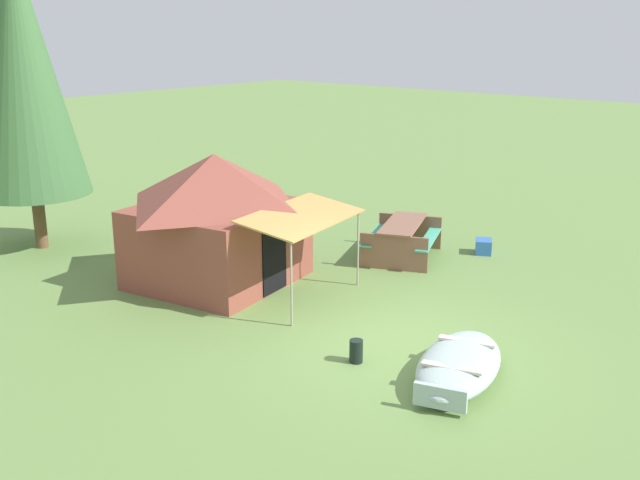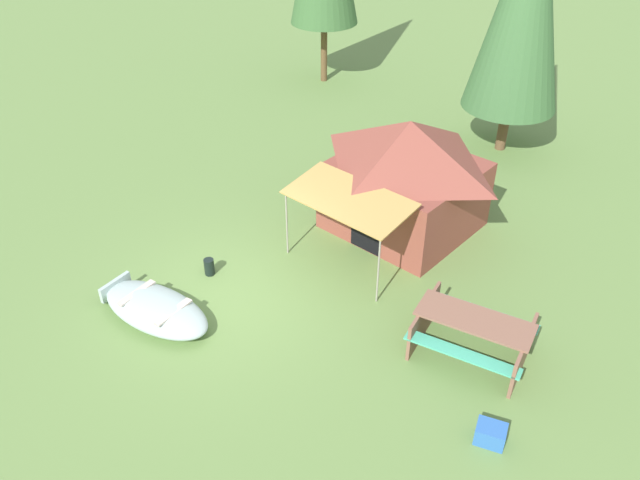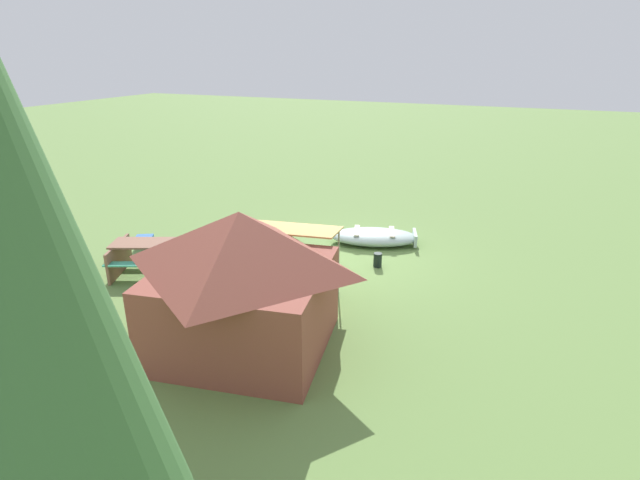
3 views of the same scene
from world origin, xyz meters
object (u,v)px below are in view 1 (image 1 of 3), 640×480
beached_rowboat (459,364)px  picnic_table (402,236)px  pine_tree_back_left (23,69)px  canvas_cabin_tent (217,217)px  fuel_can (356,351)px  cooler_box (483,246)px

beached_rowboat → picnic_table: 5.73m
beached_rowboat → pine_tree_back_left: size_ratio=0.39×
canvas_cabin_tent → picnic_table: (3.60, -1.90, -0.82)m
beached_rowboat → canvas_cabin_tent: 5.89m
beached_rowboat → fuel_can: size_ratio=7.35×
canvas_cabin_tent → pine_tree_back_left: size_ratio=0.66×
cooler_box → fuel_can: 6.29m
beached_rowboat → fuel_can: (-0.53, 1.45, -0.04)m
cooler_box → fuel_can: (-6.18, -1.20, 0.02)m
beached_rowboat → cooler_box: bearing=25.1°
picnic_table → pine_tree_back_left: pine_tree_back_left is taller
canvas_cabin_tent → fuel_can: 4.60m
picnic_table → pine_tree_back_left: (-4.64, 6.69, 3.47)m
picnic_table → fuel_can: picnic_table is taller
beached_rowboat → picnic_table: picnic_table is taller
beached_rowboat → canvas_cabin_tent: canvas_cabin_tent is taller
picnic_table → fuel_can: bearing=-153.2°
canvas_cabin_tent → pine_tree_back_left: bearing=102.2°
fuel_can → pine_tree_back_left: pine_tree_back_left is taller
picnic_table → fuel_can: (-4.75, -2.41, -0.32)m
canvas_cabin_tent → fuel_can: canvas_cabin_tent is taller
beached_rowboat → fuel_can: 1.54m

